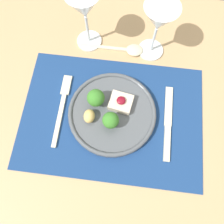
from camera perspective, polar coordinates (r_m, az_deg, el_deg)
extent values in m
plane|color=#4C4742|center=(1.33, -0.01, -10.73)|extent=(8.00, 8.00, 0.00)
cube|color=tan|center=(0.62, -0.03, -1.60)|extent=(1.20, 0.91, 0.03)
cylinder|color=tan|center=(1.25, -23.33, 13.44)|extent=(0.06, 0.06, 0.71)
cube|color=navy|center=(0.61, -0.03, -1.14)|extent=(0.50, 0.35, 0.00)
cylinder|color=#4C5156|center=(0.60, 0.00, -0.37)|extent=(0.24, 0.24, 0.02)
torus|color=#4C5156|center=(0.59, 0.00, -0.12)|extent=(0.24, 0.24, 0.01)
cube|color=beige|center=(0.59, 2.34, 2.51)|extent=(0.07, 0.06, 0.02)
ellipsoid|color=maroon|center=(0.58, 2.39, 3.03)|extent=(0.02, 0.02, 0.01)
cylinder|color=#84B256|center=(0.60, -4.09, 2.79)|extent=(0.01, 0.01, 0.02)
sphere|color=#387A28|center=(0.57, -4.26, 3.71)|extent=(0.05, 0.05, 0.05)
cylinder|color=#84B256|center=(0.57, -0.85, -2.78)|extent=(0.01, 0.01, 0.02)
sphere|color=#387A28|center=(0.55, -0.88, -2.09)|extent=(0.04, 0.04, 0.04)
ellipsoid|color=tan|center=(0.58, -5.97, -1.07)|extent=(0.03, 0.04, 0.03)
cube|color=beige|center=(0.62, -13.63, -2.05)|extent=(0.01, 0.15, 0.01)
cube|color=beige|center=(0.65, -11.82, 6.87)|extent=(0.02, 0.06, 0.01)
cube|color=beige|center=(0.60, 14.16, -7.95)|extent=(0.02, 0.10, 0.01)
cube|color=beige|center=(0.63, 14.55, 1.50)|extent=(0.02, 0.12, 0.00)
cube|color=beige|center=(0.71, -2.15, 16.47)|extent=(0.15, 0.01, 0.01)
ellipsoid|color=beige|center=(0.70, 5.92, 15.81)|extent=(0.05, 0.04, 0.02)
cylinder|color=white|center=(0.71, 10.02, 15.65)|extent=(0.08, 0.08, 0.01)
cylinder|color=white|center=(0.67, 10.75, 18.01)|extent=(0.01, 0.01, 0.09)
cone|color=white|center=(0.61, 12.28, 22.74)|extent=(0.09, 0.09, 0.08)
cylinder|color=white|center=(0.72, -5.94, 18.01)|extent=(0.08, 0.08, 0.01)
cylinder|color=white|center=(0.68, -6.40, 20.67)|extent=(0.01, 0.01, 0.10)
cone|color=white|center=(0.62, -7.36, 25.83)|extent=(0.09, 0.09, 0.08)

